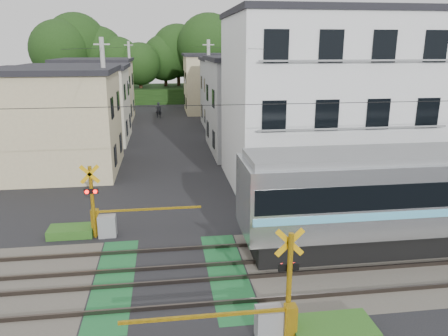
{
  "coord_description": "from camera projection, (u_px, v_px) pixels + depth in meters",
  "views": [
    {
      "loc": [
        -0.04,
        -13.33,
        7.51
      ],
      "look_at": [
        2.49,
        5.0,
        2.33
      ],
      "focal_mm": 35.0,
      "sensor_mm": 36.0,
      "label": 1
    }
  ],
  "objects": [
    {
      "name": "tree_hill",
      "position": [
        166.0,
        57.0,
        59.97
      ],
      "size": [
        40.0,
        12.76,
        11.89
      ],
      "color": "#1A3712",
      "rests_on": "ground"
    },
    {
      "name": "apartment_block",
      "position": [
        322.0,
        101.0,
        23.66
      ],
      "size": [
        10.2,
        8.36,
        9.3
      ],
      "color": "white",
      "rests_on": "ground"
    },
    {
      "name": "crossing_signal_near",
      "position": [
        273.0,
        316.0,
        11.41
      ],
      "size": [
        4.74,
        0.65,
        3.09
      ],
      "color": "#E4A50C",
      "rests_on": "ground"
    },
    {
      "name": "ground",
      "position": [
        171.0,
        276.0,
        14.74
      ],
      "size": [
        120.0,
        120.0,
        0.0
      ],
      "primitive_type": "plane",
      "color": "black"
    },
    {
      "name": "pedestrian",
      "position": [
        158.0,
        110.0,
        46.95
      ],
      "size": [
        0.66,
        0.47,
        1.7
      ],
      "primitive_type": "imported",
      "rotation": [
        0.0,
        0.0,
        3.25
      ],
      "color": "black",
      "rests_on": "ground"
    },
    {
      "name": "utility_poles",
      "position": [
        151.0,
        90.0,
        35.45
      ],
      "size": [
        7.9,
        42.0,
        8.0
      ],
      "color": "#A5A5A0",
      "rests_on": "ground"
    },
    {
      "name": "track_bed",
      "position": [
        171.0,
        275.0,
        14.73
      ],
      "size": [
        120.0,
        120.0,
        0.14
      ],
      "color": "#47423A",
      "rests_on": "ground"
    },
    {
      "name": "weed_patches",
      "position": [
        223.0,
        269.0,
        14.84
      ],
      "size": [
        10.25,
        8.8,
        0.4
      ],
      "color": "#2D5E1E",
      "rests_on": "ground"
    },
    {
      "name": "catenary",
      "position": [
        348.0,
        164.0,
        14.57
      ],
      "size": [
        60.0,
        5.04,
        7.0
      ],
      "color": "#2D2D33",
      "rests_on": "ground"
    },
    {
      "name": "houses_row",
      "position": [
        167.0,
        96.0,
        38.62
      ],
      "size": [
        22.07,
        31.35,
        6.8
      ],
      "color": "#C8B98D",
      "rests_on": "ground"
    },
    {
      "name": "crossing_signal_far",
      "position": [
        105.0,
        220.0,
        17.7
      ],
      "size": [
        4.74,
        0.65,
        3.09
      ],
      "color": "#E4A50C",
      "rests_on": "ground"
    }
  ]
}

